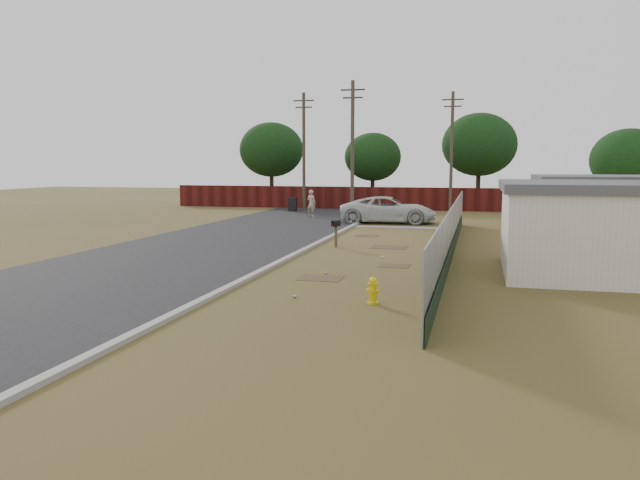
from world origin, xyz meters
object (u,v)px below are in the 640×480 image
(mailbox, at_px, (336,226))
(pedestrian, at_px, (311,203))
(trash_bin, at_px, (293,204))
(pickup_truck, at_px, (388,210))
(fire_hydrant, at_px, (373,291))

(mailbox, height_order, pedestrian, pedestrian)
(pedestrian, xyz_separation_m, trash_bin, (-2.72, 4.48, -0.39))
(pickup_truck, relative_size, pedestrian, 3.18)
(pickup_truck, xyz_separation_m, trash_bin, (-8.51, 7.56, -0.28))
(mailbox, distance_m, trash_bin, 20.78)
(mailbox, bearing_deg, fire_hydrant, -72.04)
(pickup_truck, relative_size, trash_bin, 5.61)
(mailbox, xyz_separation_m, pedestrian, (-5.12, 14.77, -0.02))
(trash_bin, bearing_deg, pickup_truck, -41.62)
(fire_hydrant, bearing_deg, pickup_truck, 97.09)
(pedestrian, bearing_deg, mailbox, 131.36)
(fire_hydrant, distance_m, mailbox, 11.21)
(pickup_truck, bearing_deg, fire_hydrant, -178.01)
(fire_hydrant, relative_size, pickup_truck, 0.13)
(pickup_truck, distance_m, trash_bin, 11.39)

